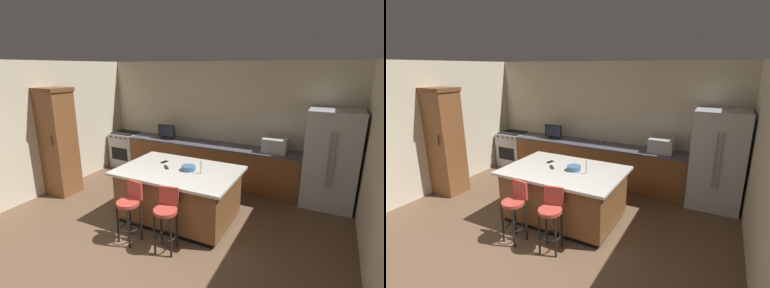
% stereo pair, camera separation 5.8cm
% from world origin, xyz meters
% --- Properties ---
extents(wall_back, '(6.33, 0.12, 2.71)m').
position_xyz_m(wall_back, '(0.00, 4.34, 1.36)').
color(wall_back, beige).
rests_on(wall_back, ground_plane).
extents(wall_left, '(0.12, 4.74, 2.71)m').
position_xyz_m(wall_left, '(-2.96, 2.17, 1.36)').
color(wall_left, beige).
rests_on(wall_left, ground_plane).
extents(wall_right, '(0.12, 4.74, 2.71)m').
position_xyz_m(wall_right, '(2.96, 2.17, 1.36)').
color(wall_right, beige).
rests_on(wall_right, ground_plane).
extents(counter_back, '(4.06, 0.62, 0.90)m').
position_xyz_m(counter_back, '(-0.10, 3.96, 0.45)').
color(counter_back, brown).
rests_on(counter_back, ground_plane).
extents(kitchen_island, '(2.01, 1.36, 0.92)m').
position_xyz_m(kitchen_island, '(0.11, 2.16, 0.47)').
color(kitchen_island, black).
rests_on(kitchen_island, ground_plane).
extents(refrigerator, '(0.91, 0.79, 1.85)m').
position_xyz_m(refrigerator, '(2.40, 3.88, 0.93)').
color(refrigerator, '#B7BABF').
rests_on(refrigerator, ground_plane).
extents(range_oven, '(0.72, 0.63, 0.92)m').
position_xyz_m(range_oven, '(-2.50, 3.96, 0.46)').
color(range_oven, '#B7BABF').
rests_on(range_oven, ground_plane).
extents(cabinet_tower, '(0.67, 0.56, 2.20)m').
position_xyz_m(cabinet_tower, '(-2.64, 2.01, 1.14)').
color(cabinet_tower, brown).
rests_on(cabinet_tower, ground_plane).
extents(microwave, '(0.48, 0.36, 0.29)m').
position_xyz_m(microwave, '(1.35, 3.96, 1.04)').
color(microwave, '#B7BABF').
rests_on(microwave, counter_back).
extents(tv_monitor, '(0.45, 0.16, 0.35)m').
position_xyz_m(tv_monitor, '(-1.19, 3.91, 1.06)').
color(tv_monitor, black).
rests_on(tv_monitor, counter_back).
extents(sink_faucet_back, '(0.02, 0.02, 0.24)m').
position_xyz_m(sink_faucet_back, '(-0.02, 4.06, 1.02)').
color(sink_faucet_back, '#B2B2B7').
rests_on(sink_faucet_back, counter_back).
extents(sink_faucet_island, '(0.02, 0.02, 0.22)m').
position_xyz_m(sink_faucet_island, '(0.53, 2.16, 1.03)').
color(sink_faucet_island, '#B2B2B7').
rests_on(sink_faucet_island, kitchen_island).
extents(bar_stool_left, '(0.34, 0.36, 0.94)m').
position_xyz_m(bar_stool_left, '(-0.23, 1.26, 0.56)').
color(bar_stool_left, '#B23D33').
rests_on(bar_stool_left, ground_plane).
extents(bar_stool_right, '(0.34, 0.36, 0.94)m').
position_xyz_m(bar_stool_right, '(0.38, 1.31, 0.56)').
color(bar_stool_right, '#B23D33').
rests_on(bar_stool_right, ground_plane).
extents(fruit_bowl, '(0.24, 0.24, 0.08)m').
position_xyz_m(fruit_bowl, '(0.27, 2.20, 0.95)').
color(fruit_bowl, '#3F668C').
rests_on(fruit_bowl, kitchen_island).
extents(cell_phone, '(0.10, 0.16, 0.01)m').
position_xyz_m(cell_phone, '(-0.31, 2.37, 0.92)').
color(cell_phone, black).
rests_on(cell_phone, kitchen_island).
extents(tv_remote, '(0.15, 0.15, 0.02)m').
position_xyz_m(tv_remote, '(-0.12, 2.13, 0.93)').
color(tv_remote, black).
rests_on(tv_remote, kitchen_island).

